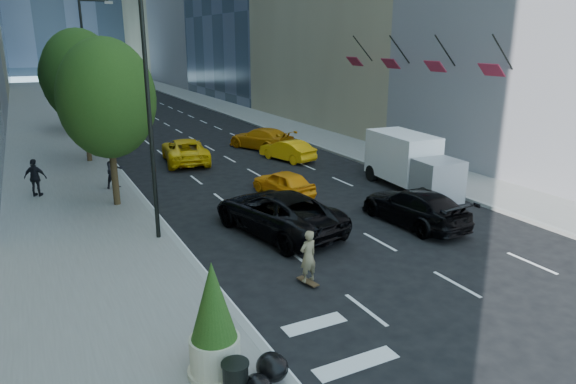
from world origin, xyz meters
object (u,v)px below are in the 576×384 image
black_sedan_mercedes (414,207)px  black_sedan_lincoln (278,212)px  planter_shrub (214,322)px  skateboarder (308,260)px  city_bus (124,115)px  box_truck (411,163)px  trash_can (236,381)px

black_sedan_mercedes → black_sedan_lincoln: bearing=-20.1°
planter_shrub → skateboarder: bearing=37.1°
city_bus → box_truck: 25.86m
black_sedan_lincoln → box_truck: (8.77, 2.42, 0.57)m
trash_can → box_truck: bearing=38.5°
box_truck → skateboarder: bearing=-140.1°
black_sedan_mercedes → planter_shrub: 12.43m
box_truck → black_sedan_lincoln: bearing=-159.9°
skateboarder → city_bus: bearing=-101.2°
skateboarder → box_truck: bearing=-156.1°
black_sedan_lincoln → trash_can: bearing=46.8°
skateboarder → black_sedan_mercedes: (6.69, 2.85, -0.09)m
city_bus → trash_can: city_bus is taller
black_sedan_mercedes → city_bus: bearing=-79.0°
box_truck → trash_can: (-14.04, -11.17, -0.86)m
skateboarder → planter_shrub: planter_shrub is taller
city_bus → planter_shrub: 34.29m
skateboarder → planter_shrub: (-4.17, -3.15, 0.61)m
city_bus → trash_can: bearing=-77.8°
black_sedan_lincoln → trash_can: black_sedan_lincoln is taller
planter_shrub → box_truck: bearing=35.8°
skateboarder → black_sedan_lincoln: bearing=-115.8°
black_sedan_lincoln → black_sedan_mercedes: black_sedan_lincoln is taller
black_sedan_lincoln → trash_can: (-5.27, -8.76, -0.29)m
box_truck → trash_can: size_ratio=7.34×
black_sedan_mercedes → planter_shrub: planter_shrub is taller
skateboarder → city_bus: size_ratio=0.16×
black_sedan_mercedes → box_truck: (3.27, 4.17, 0.67)m
skateboarder → black_sedan_lincoln: 4.76m
city_bus → trash_can: 35.28m
black_sedan_lincoln → city_bus: city_bus is taller
black_sedan_lincoln → box_truck: bearing=-176.7°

